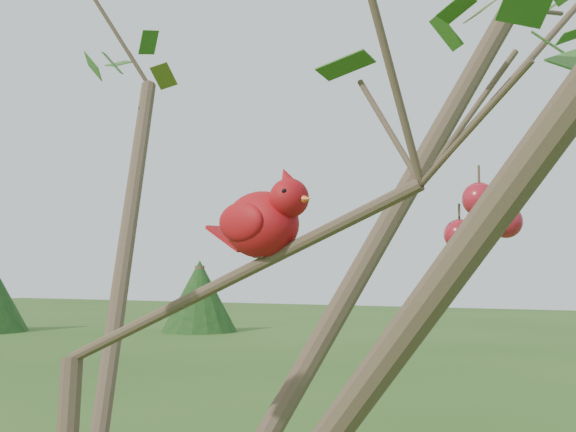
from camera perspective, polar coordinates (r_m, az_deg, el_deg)
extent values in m
sphere|color=#A41624|center=(1.05, 12.10, -1.30)|extent=(0.04, 0.04, 0.04)
sphere|color=#A41624|center=(0.99, 15.24, -0.38)|extent=(0.04, 0.04, 0.04)
sphere|color=#A41624|center=(0.96, 13.44, 1.16)|extent=(0.04, 0.04, 0.04)
ellipsoid|color=#A60E12|center=(1.12, -1.89, -0.62)|extent=(0.14, 0.12, 0.09)
sphere|color=#A60E12|center=(1.08, 0.09, 1.28)|extent=(0.07, 0.07, 0.05)
cone|color=#A60E12|center=(1.09, -0.09, 2.69)|extent=(0.05, 0.04, 0.04)
cone|color=#D85914|center=(1.07, 1.16, 1.22)|extent=(0.03, 0.03, 0.02)
ellipsoid|color=black|center=(1.07, 0.80, 1.15)|extent=(0.02, 0.03, 0.03)
cube|color=#A60E12|center=(1.16, -4.28, -1.62)|extent=(0.07, 0.05, 0.04)
ellipsoid|color=#A60E12|center=(1.15, -0.80, -0.57)|extent=(0.09, 0.05, 0.05)
ellipsoid|color=#A60E12|center=(1.09, -3.38, -0.41)|extent=(0.09, 0.05, 0.05)
cylinder|color=#463326|center=(26.37, -6.32, -5.85)|extent=(0.32, 0.32, 2.14)
cone|color=#133512|center=(26.37, -6.32, -5.66)|extent=(2.50, 2.50, 2.32)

